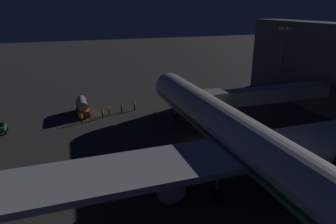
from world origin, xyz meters
TOP-DOWN VIEW (x-y plane):
  - ground_plane at (0.00, 0.00)m, footprint 320.00×320.00m
  - airliner_at_gate at (-0.00, 11.33)m, footprint 51.55×60.01m
  - jet_bridge at (-12.99, -4.99)m, footprint 24.46×3.40m
  - apron_floodlight_mast at (-25.50, -15.97)m, footprint 2.90×0.50m
  - baggage_tug_spare at (29.48, -16.32)m, footprint 1.86×2.39m
  - fuel_tanker at (15.88, -21.72)m, footprint 2.46×6.40m
  - ground_crew_near_nose_gear at (8.48, -19.97)m, footprint 0.40×0.40m
  - ground_crew_by_belt_loader at (11.03, -19.66)m, footprint 0.40×0.40m
  - ground_crew_marshaller_fwd at (5.79, -20.51)m, footprint 0.40×0.40m
  - ground_crew_by_tug at (12.47, -18.05)m, footprint 0.40×0.40m
  - ground_crew_walking_aft at (16.44, -16.70)m, footprint 0.40×0.40m
  - traffic_cone_nose_port at (-2.20, -17.72)m, footprint 0.36×0.36m
  - traffic_cone_nose_starboard at (2.20, -17.72)m, footprint 0.36×0.36m

SIDE VIEW (x-z plane):
  - ground_plane at x=0.00m, z-range 0.00..0.00m
  - traffic_cone_nose_port at x=-2.20m, z-range 0.00..0.55m
  - traffic_cone_nose_starboard at x=2.20m, z-range 0.00..0.55m
  - baggage_tug_spare at x=29.48m, z-range -0.20..1.75m
  - ground_crew_by_tug at x=12.47m, z-range 0.09..1.85m
  - ground_crew_walking_aft at x=16.44m, z-range 0.09..1.87m
  - ground_crew_near_nose_gear at x=8.48m, z-range 0.09..1.91m
  - ground_crew_by_belt_loader at x=11.03m, z-range 0.10..1.93m
  - ground_crew_marshaller_fwd at x=5.79m, z-range 0.10..2.00m
  - fuel_tanker at x=15.88m, z-range 0.07..3.22m
  - airliner_at_gate at x=0.00m, z-range -3.73..14.58m
  - jet_bridge at x=-12.99m, z-range 2.02..9.13m
  - apron_floodlight_mast at x=-25.50m, z-range 1.40..17.36m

